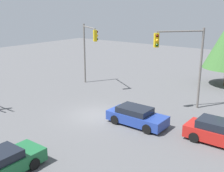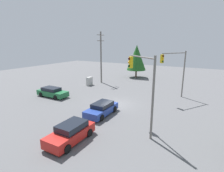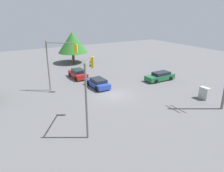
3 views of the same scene
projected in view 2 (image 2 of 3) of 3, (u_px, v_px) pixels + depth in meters
ground_plane at (114, 104)px, 21.61m from camera, size 80.00×80.00×0.00m
sedan_red at (71, 133)px, 13.42m from camera, size 4.09×1.89×1.42m
sedan_green at (52, 92)px, 24.58m from camera, size 1.86×4.61×1.30m
sedan_blue at (102, 109)px, 18.41m from camera, size 4.23×1.91×1.28m
traffic_signal_main at (143, 80)px, 14.21m from camera, size 2.79×3.25×6.53m
traffic_signal_cross at (176, 66)px, 22.79m from camera, size 3.77×2.53×6.37m
utility_pole_tall at (101, 56)px, 32.30m from camera, size 2.20×0.28×9.36m
electrical_cabinet at (89, 81)px, 31.26m from camera, size 1.18×0.63×1.44m
tree_corner at (137, 58)px, 37.43m from camera, size 4.08×4.08×6.95m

